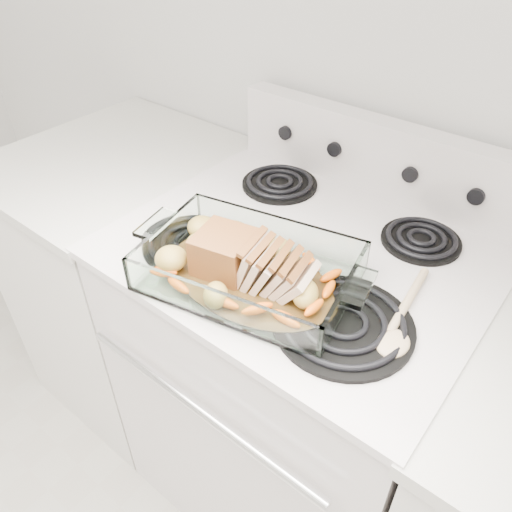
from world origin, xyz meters
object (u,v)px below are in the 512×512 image
Objects in this scene: electric_range at (296,376)px; counter_left at (135,280)px; pork_roast at (244,258)px; baking_dish at (249,273)px.

electric_range is 1.20× the size of counter_left.
counter_left is 3.98× the size of pork_roast.
pork_roast is at bearing -15.43° from counter_left.
pork_roast is at bearing 167.87° from baking_dish.
pork_roast is (0.64, -0.18, 0.52)m from counter_left.
electric_range is at bearing 0.10° from counter_left.
baking_dish is at bearing -13.44° from pork_roast.
counter_left is at bearing 151.12° from pork_roast.
baking_dish is (0.65, -0.18, 0.50)m from counter_left.
baking_dish is 0.03m from pork_roast.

